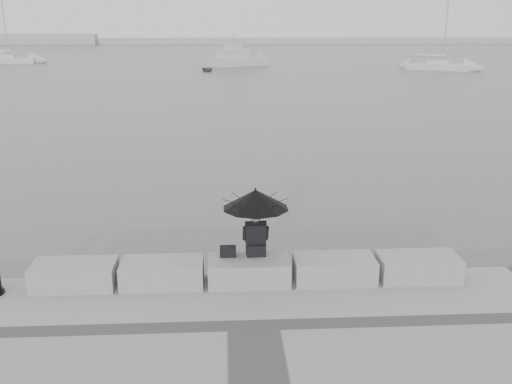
{
  "coord_description": "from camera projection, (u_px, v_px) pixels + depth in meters",
  "views": [
    {
      "loc": [
        -0.44,
        -10.79,
        5.45
      ],
      "look_at": [
        0.33,
        3.0,
        1.36
      ],
      "focal_mm": 40.0,
      "sensor_mm": 36.0,
      "label": 1
    }
  ],
  "objects": [
    {
      "name": "distant_landmass",
      "position": [
        196.0,
        41.0,
        159.15
      ],
      "size": [
        180.0,
        8.0,
        2.8
      ],
      "color": "#A6A9AB",
      "rests_on": "ground"
    },
    {
      "name": "sailboat_left",
      "position": [
        5.0,
        60.0,
        81.25
      ],
      "size": [
        8.75,
        2.41,
        12.9
      ],
      "rotation": [
        0.0,
        0.0,
        -0.0
      ],
      "color": "#BABABC",
      "rests_on": "ground"
    },
    {
      "name": "seated_person",
      "position": [
        256.0,
        205.0,
        11.14
      ],
      "size": [
        1.32,
        1.32,
        1.39
      ],
      "rotation": [
        0.0,
        0.0,
        0.06
      ],
      "color": "black",
      "rests_on": "stone_block_centre"
    },
    {
      "name": "dinghy",
      "position": [
        207.0,
        69.0,
        68.04
      ],
      "size": [
        2.95,
        1.81,
        0.47
      ],
      "primitive_type": "imported",
      "rotation": [
        0.0,
        0.0,
        0.25
      ],
      "color": "slate",
      "rests_on": "ground"
    },
    {
      "name": "bag",
      "position": [
        228.0,
        251.0,
        11.31
      ],
      "size": [
        0.32,
        0.18,
        0.21
      ],
      "primitive_type": "cube",
      "color": "black",
      "rests_on": "stone_block_centre"
    },
    {
      "name": "stone_block_right",
      "position": [
        334.0,
        269.0,
        11.35
      ],
      "size": [
        1.6,
        0.8,
        0.5
      ],
      "primitive_type": "cube",
      "color": "slate",
      "rests_on": "promenade"
    },
    {
      "name": "motor_cruiser",
      "position": [
        239.0,
        59.0,
        76.28
      ],
      "size": [
        8.37,
        6.21,
        4.5
      ],
      "rotation": [
        0.0,
        0.0,
        0.49
      ],
      "color": "#BABABC",
      "rests_on": "ground"
    },
    {
      "name": "sailboat_right",
      "position": [
        439.0,
        66.0,
        69.47
      ],
      "size": [
        7.59,
        5.91,
        12.9
      ],
      "rotation": [
        0.0,
        0.0,
        -0.55
      ],
      "color": "#BABABC",
      "rests_on": "ground"
    },
    {
      "name": "ground",
      "position": [
        248.0,
        295.0,
        11.9
      ],
      "size": [
        360.0,
        360.0,
        0.0
      ],
      "primitive_type": "plane",
      "color": "#4C4E51",
      "rests_on": "ground"
    },
    {
      "name": "stone_block_far_left",
      "position": [
        75.0,
        275.0,
        11.08
      ],
      "size": [
        1.6,
        0.8,
        0.5
      ],
      "primitive_type": "cube",
      "color": "slate",
      "rests_on": "promenade"
    },
    {
      "name": "stone_block_left",
      "position": [
        162.0,
        273.0,
        11.17
      ],
      "size": [
        1.6,
        0.8,
        0.5
      ],
      "primitive_type": "cube",
      "color": "slate",
      "rests_on": "promenade"
    },
    {
      "name": "stone_block_far_right",
      "position": [
        418.0,
        267.0,
        11.44
      ],
      "size": [
        1.6,
        0.8,
        0.5
      ],
      "primitive_type": "cube",
      "color": "slate",
      "rests_on": "promenade"
    },
    {
      "name": "stone_block_centre",
      "position": [
        249.0,
        271.0,
        11.26
      ],
      "size": [
        1.6,
        0.8,
        0.5
      ],
      "primitive_type": "cube",
      "color": "slate",
      "rests_on": "promenade"
    }
  ]
}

